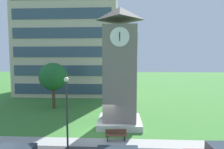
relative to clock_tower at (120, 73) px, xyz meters
The scene contains 7 objects.
ground_plane 6.04m from the clock_tower, 127.97° to the right, with size 160.00×160.00×0.00m, color #3D7A33.
kerb_strip 7.07m from the clock_tower, 111.45° to the right, with size 120.00×1.60×0.01m, color #9E9E99.
office_building 24.27m from the clock_tower, 116.42° to the left, with size 18.49×15.13×28.80m.
clock_tower is the anchor object (origin of this frame).
park_bench 6.19m from the clock_tower, 94.13° to the right, with size 1.83×0.62×0.88m.
street_lamp 7.21m from the clock_tower, 122.88° to the right, with size 0.36×0.36×5.51m.
tree_streetside 10.93m from the clock_tower, 146.95° to the left, with size 3.75×3.75×6.29m.
Camera 1 is at (1.84, -16.76, 6.81)m, focal length 29.94 mm.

